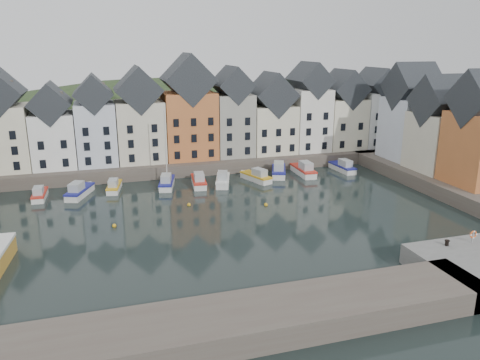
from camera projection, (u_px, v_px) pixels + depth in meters
name	position (u px, v px, depth m)	size (l,w,h in m)	color
ground	(234.00, 223.00, 57.06)	(260.00, 260.00, 0.00)	black
far_quay	(188.00, 160.00, 84.39)	(90.00, 16.00, 2.00)	#50453D
right_quay	(466.00, 184.00, 69.77)	(14.00, 54.00, 2.00)	#50453D
near_wall	(184.00, 332.00, 33.78)	(50.00, 6.00, 2.00)	#50453D
hillside	(171.00, 212.00, 113.58)	(153.60, 70.40, 64.00)	black
far_terrace	(207.00, 117.00, 81.25)	(72.37, 8.16, 17.78)	#EEE8C7
right_terrace	(443.00, 126.00, 71.97)	(8.30, 24.25, 16.36)	silver
mooring_buoys	(193.00, 211.00, 60.82)	(20.50, 5.50, 0.50)	gold
boat_a	(40.00, 195.00, 66.06)	(1.85, 5.52, 2.10)	silver
boat_b	(79.00, 191.00, 67.11)	(4.21, 6.77, 2.49)	silver
boat_c	(114.00, 187.00, 69.74)	(2.62, 5.72, 2.12)	silver
boat_d	(167.00, 182.00, 71.43)	(3.35, 6.59, 12.06)	silver
boat_e	(199.00, 181.00, 72.24)	(2.68, 6.52, 2.43)	silver
boat_f	(223.00, 180.00, 72.80)	(3.74, 6.66, 2.44)	silver
boat_g	(257.00, 177.00, 74.73)	(3.88, 6.41, 2.35)	silver
boat_h	(279.00, 171.00, 77.93)	(4.56, 7.34, 2.70)	silver
boat_i	(304.00, 170.00, 78.25)	(2.39, 7.02, 2.67)	silver
boat_j	(343.00, 167.00, 80.54)	(2.31, 6.36, 2.40)	silver
mooring_bollard	(447.00, 243.00, 45.84)	(0.48, 0.48, 0.56)	black
life_ring_post	(473.00, 235.00, 46.32)	(0.80, 0.17, 1.30)	gray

